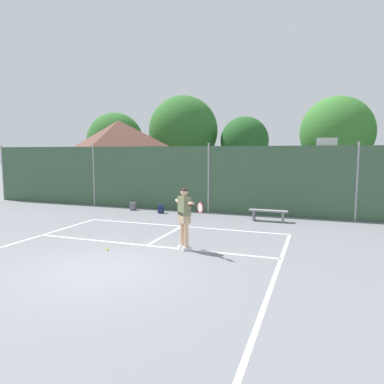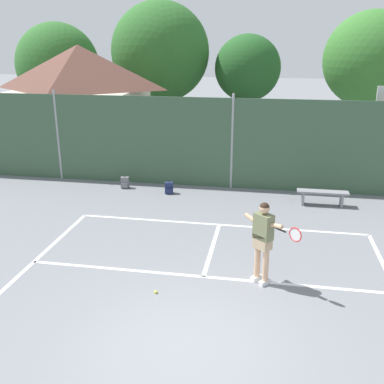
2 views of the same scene
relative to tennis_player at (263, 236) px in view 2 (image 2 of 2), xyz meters
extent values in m
plane|color=slate|center=(-1.28, -2.46, -1.11)|extent=(120.00, 120.00, 0.00)
cube|color=white|center=(-1.28, 3.04, -1.11)|extent=(8.20, 0.10, 0.01)
cube|color=white|center=(-1.28, 0.02, -1.11)|extent=(8.20, 0.10, 0.01)
cube|color=white|center=(-1.28, 1.50, -1.11)|extent=(0.10, 2.97, 0.01)
cube|color=#38563D|center=(-1.28, 6.54, 0.48)|extent=(26.00, 0.05, 3.18)
cylinder|color=#99999E|center=(-7.78, 6.54, 0.55)|extent=(0.09, 0.09, 3.33)
cylinder|color=#99999E|center=(-1.28, 6.54, 0.55)|extent=(0.09, 0.09, 3.33)
cylinder|color=#9E9EA3|center=(4.00, 7.78, 0.41)|extent=(0.12, 0.12, 3.05)
cube|color=beige|center=(-8.23, 9.92, 0.40)|extent=(5.14, 4.19, 3.03)
pyramid|color=brown|center=(-8.23, 9.92, 2.83)|extent=(5.55, 4.52, 1.83)
cylinder|color=brown|center=(-11.83, 15.26, -0.24)|extent=(0.36, 0.36, 1.74)
ellipsoid|color=#2D6628|center=(-11.83, 15.26, 2.59)|extent=(4.62, 4.15, 4.62)
cylinder|color=brown|center=(-5.96, 15.26, 0.01)|extent=(0.36, 0.36, 2.24)
ellipsoid|color=#2D6628|center=(-5.96, 15.26, 3.33)|extent=(5.19, 4.67, 5.19)
cylinder|color=brown|center=(-1.32, 15.26, 0.01)|extent=(0.36, 0.36, 2.23)
ellipsoid|color=#235623|center=(-1.32, 15.26, 2.57)|extent=(3.39, 3.05, 3.39)
cylinder|color=brown|center=(4.70, 15.26, -0.03)|extent=(0.36, 0.36, 2.16)
ellipsoid|color=#38752D|center=(4.70, 15.26, 3.03)|extent=(4.65, 4.18, 4.65)
cube|color=silver|center=(-0.10, 0.08, -1.06)|extent=(0.26, 0.28, 0.10)
cube|color=silver|center=(0.08, -0.07, -1.06)|extent=(0.26, 0.28, 0.10)
cylinder|color=tan|center=(-0.10, 0.08, -0.60)|extent=(0.13, 0.13, 0.82)
cylinder|color=tan|center=(0.08, -0.07, -0.60)|extent=(0.13, 0.13, 0.82)
cube|color=tan|center=(-0.01, 0.01, -0.13)|extent=(0.43, 0.42, 0.32)
cube|color=#6B704C|center=(-0.01, 0.01, 0.21)|extent=(0.46, 0.44, 0.56)
sphere|color=tan|center=(-0.01, 0.01, 0.62)|extent=(0.22, 0.22, 0.22)
sphere|color=black|center=(-0.01, 0.01, 0.64)|extent=(0.21, 0.21, 0.21)
cylinder|color=tan|center=(0.16, -0.11, 0.31)|extent=(0.48, 0.43, 0.17)
cylinder|color=tan|center=(-0.22, 0.19, 0.26)|extent=(0.44, 0.40, 0.22)
cylinder|color=black|center=(0.32, -0.22, 0.26)|extent=(0.25, 0.22, 0.04)
torus|color=red|center=(0.62, -0.41, 0.26)|extent=(0.25, 0.22, 0.30)
cylinder|color=silver|center=(0.62, -0.41, 0.26)|extent=(0.20, 0.17, 0.26)
sphere|color=#CCE033|center=(-2.15, -0.84, -1.08)|extent=(0.07, 0.07, 0.07)
cube|color=slate|center=(-5.01, 5.83, -0.91)|extent=(0.30, 0.21, 0.40)
cube|color=slate|center=(-4.99, 5.71, -0.99)|extent=(0.23, 0.08, 0.18)
torus|color=black|center=(-5.01, 5.83, -0.69)|extent=(0.09, 0.03, 0.09)
cube|color=navy|center=(-3.32, 5.50, -0.91)|extent=(0.32, 0.25, 0.40)
cube|color=navy|center=(-3.29, 5.39, -0.99)|extent=(0.23, 0.12, 0.18)
torus|color=black|center=(-3.32, 5.50, -0.69)|extent=(0.09, 0.04, 0.09)
cube|color=gray|center=(1.77, 5.21, -0.66)|extent=(1.60, 0.36, 0.06)
cube|color=gray|center=(1.17, 5.21, -0.89)|extent=(0.08, 0.32, 0.45)
cube|color=gray|center=(2.37, 5.21, -0.89)|extent=(0.08, 0.32, 0.45)
camera|label=1|loc=(3.70, -9.64, 1.81)|focal=33.04mm
camera|label=2|loc=(0.02, -8.71, 3.90)|focal=41.66mm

